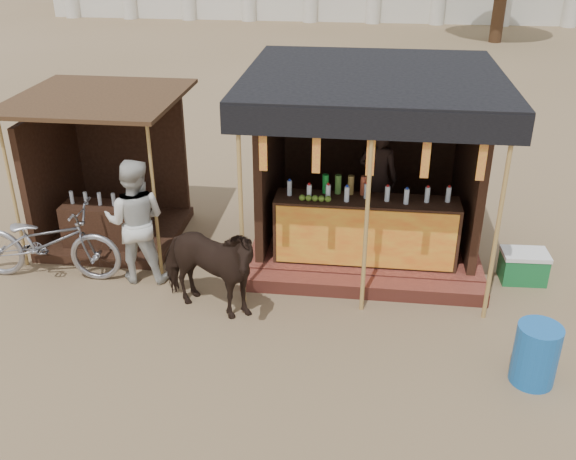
{
  "coord_description": "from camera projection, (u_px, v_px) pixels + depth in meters",
  "views": [
    {
      "loc": [
        0.91,
        -5.76,
        4.79
      ],
      "look_at": [
        0.0,
        1.6,
        1.1
      ],
      "focal_mm": 40.0,
      "sensor_mm": 36.0,
      "label": 1
    }
  ],
  "objects": [
    {
      "name": "bystander",
      "position": [
        136.0,
        221.0,
        8.97
      ],
      "size": [
        0.93,
        0.75,
        1.82
      ],
      "primitive_type": "imported",
      "rotation": [
        0.0,
        0.0,
        3.21
      ],
      "color": "silver",
      "rests_on": "ground"
    },
    {
      "name": "main_stall",
      "position": [
        368.0,
        187.0,
        9.77
      ],
      "size": [
        3.6,
        3.61,
        2.78
      ],
      "color": "brown",
      "rests_on": "ground"
    },
    {
      "name": "motorbike",
      "position": [
        46.0,
        242.0,
        9.14
      ],
      "size": [
        2.2,
        0.84,
        1.14
      ],
      "primitive_type": "imported",
      "rotation": [
        0.0,
        0.0,
        1.61
      ],
      "color": "gray",
      "rests_on": "ground"
    },
    {
      "name": "blue_barrel",
      "position": [
        536.0,
        354.0,
        7.14
      ],
      "size": [
        0.61,
        0.61,
        0.73
      ],
      "primitive_type": "cylinder",
      "rotation": [
        0.0,
        0.0,
        -0.29
      ],
      "color": "#165AA9",
      "rests_on": "ground"
    },
    {
      "name": "ground",
      "position": [
        271.0,
        377.0,
        7.35
      ],
      "size": [
        120.0,
        120.0,
        0.0
      ],
      "primitive_type": "plane",
      "color": "#846B4C",
      "rests_on": "ground"
    },
    {
      "name": "secondary_stall",
      "position": [
        103.0,
        188.0,
        10.2
      ],
      "size": [
        2.4,
        2.4,
        2.38
      ],
      "color": "#361F13",
      "rests_on": "ground"
    },
    {
      "name": "cooler",
      "position": [
        523.0,
        266.0,
        9.19
      ],
      "size": [
        0.66,
        0.47,
        0.46
      ],
      "color": "#186D34",
      "rests_on": "ground"
    },
    {
      "name": "cow",
      "position": [
        207.0,
        268.0,
        8.26
      ],
      "size": [
        1.74,
        1.23,
        1.34
      ],
      "primitive_type": "imported",
      "rotation": [
        0.0,
        0.0,
        1.22
      ],
      "color": "black",
      "rests_on": "ground"
    }
  ]
}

